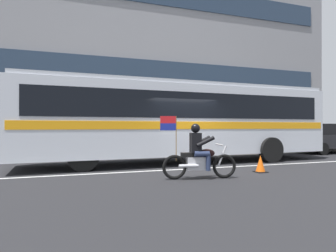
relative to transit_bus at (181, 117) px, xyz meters
name	(u,v)px	position (x,y,z in m)	size (l,w,h in m)	color
ground_plane	(186,167)	(-0.32, -1.19, -1.88)	(60.00, 60.00, 0.00)	black
sidewalk_curb	(149,153)	(-0.32, 3.91, -1.81)	(28.00, 3.80, 0.15)	gray
lane_center_stripe	(192,169)	(-0.32, -1.79, -1.88)	(26.60, 0.14, 0.01)	silver
office_building_facade	(139,38)	(-0.32, 6.20, 4.98)	(28.00, 0.89, 13.70)	gray
transit_bus	(181,117)	(0.00, 0.00, 0.00)	(12.84, 3.03, 3.22)	silver
motorcycle_with_rider	(199,155)	(-0.93, -3.66, -1.22)	(2.16, 0.72, 1.78)	black
parked_sedan_curbside	(328,138)	(9.42, 1.39, -1.03)	(4.34, 1.89, 1.64)	black
traffic_cone	(260,164)	(1.47, -3.22, -1.63)	(0.36, 0.36, 0.55)	#EA590F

